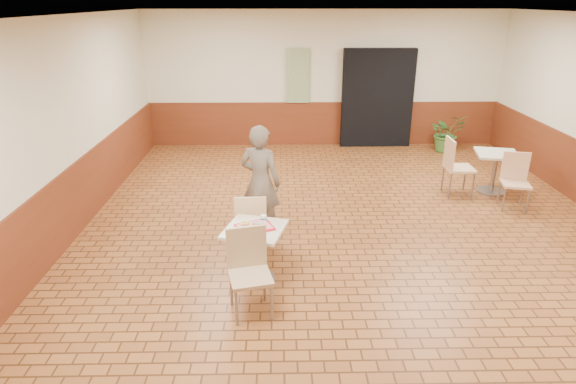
{
  "coord_description": "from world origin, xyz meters",
  "views": [
    {
      "loc": [
        -1.03,
        -5.97,
        3.19
      ],
      "look_at": [
        -0.93,
        -0.4,
        0.95
      ],
      "focal_mm": 30.0,
      "sensor_mm": 36.0,
      "label": 1
    }
  ],
  "objects_px": {
    "ring_donut": "(245,223)",
    "paper_cup": "(264,219)",
    "main_table": "(255,245)",
    "chair_second_left": "(455,164)",
    "customer": "(261,182)",
    "chair_main_front": "(249,267)",
    "serving_tray": "(255,227)",
    "second_table": "(495,166)",
    "chair_second_front": "(515,178)",
    "potted_plant": "(446,133)",
    "long_john_donut": "(258,224)",
    "chair_main_back": "(251,221)"
  },
  "relations": [
    {
      "from": "chair_main_front",
      "to": "potted_plant",
      "type": "bearing_deg",
      "value": 42.08
    },
    {
      "from": "customer",
      "to": "chair_main_front",
      "type": "bearing_deg",
      "value": 111.76
    },
    {
      "from": "long_john_donut",
      "to": "paper_cup",
      "type": "bearing_deg",
      "value": 59.36
    },
    {
      "from": "chair_second_front",
      "to": "potted_plant",
      "type": "xyz_separation_m",
      "value": [
        -0.08,
        3.14,
        -0.08
      ]
    },
    {
      "from": "chair_main_front",
      "to": "chair_main_back",
      "type": "height_order",
      "value": "chair_main_front"
    },
    {
      "from": "customer",
      "to": "potted_plant",
      "type": "distance_m",
      "value": 5.73
    },
    {
      "from": "paper_cup",
      "to": "potted_plant",
      "type": "distance_m",
      "value": 6.52
    },
    {
      "from": "main_table",
      "to": "chair_second_front",
      "type": "bearing_deg",
      "value": 27.67
    },
    {
      "from": "chair_main_front",
      "to": "customer",
      "type": "bearing_deg",
      "value": 74.52
    },
    {
      "from": "chair_main_back",
      "to": "second_table",
      "type": "xyz_separation_m",
      "value": [
        4.15,
        2.2,
        -0.0
      ]
    },
    {
      "from": "chair_main_back",
      "to": "potted_plant",
      "type": "bearing_deg",
      "value": -134.14
    },
    {
      "from": "serving_tray",
      "to": "chair_second_front",
      "type": "height_order",
      "value": "chair_second_front"
    },
    {
      "from": "serving_tray",
      "to": "second_table",
      "type": "bearing_deg",
      "value": 34.66
    },
    {
      "from": "chair_second_left",
      "to": "chair_second_front",
      "type": "distance_m",
      "value": 0.98
    },
    {
      "from": "customer",
      "to": "main_table",
      "type": "bearing_deg",
      "value": 112.6
    },
    {
      "from": "long_john_donut",
      "to": "second_table",
      "type": "bearing_deg",
      "value": 34.92
    },
    {
      "from": "main_table",
      "to": "customer",
      "type": "height_order",
      "value": "customer"
    },
    {
      "from": "main_table",
      "to": "ring_donut",
      "type": "distance_m",
      "value": 0.3
    },
    {
      "from": "main_table",
      "to": "chair_second_left",
      "type": "relative_size",
      "value": 0.7
    },
    {
      "from": "chair_second_front",
      "to": "chair_main_front",
      "type": "bearing_deg",
      "value": -134.41
    },
    {
      "from": "chair_main_front",
      "to": "serving_tray",
      "type": "distance_m",
      "value": 0.62
    },
    {
      "from": "ring_donut",
      "to": "chair_second_front",
      "type": "distance_m",
      "value": 4.73
    },
    {
      "from": "main_table",
      "to": "chair_main_front",
      "type": "height_order",
      "value": "chair_main_front"
    },
    {
      "from": "main_table",
      "to": "potted_plant",
      "type": "height_order",
      "value": "potted_plant"
    },
    {
      "from": "chair_main_back",
      "to": "serving_tray",
      "type": "xyz_separation_m",
      "value": [
        0.08,
        -0.62,
        0.22
      ]
    },
    {
      "from": "chair_main_back",
      "to": "paper_cup",
      "type": "relative_size",
      "value": 10.04
    },
    {
      "from": "paper_cup",
      "to": "second_table",
      "type": "relative_size",
      "value": 0.12
    },
    {
      "from": "main_table",
      "to": "long_john_donut",
      "type": "xyz_separation_m",
      "value": [
        0.04,
        -0.0,
        0.27
      ]
    },
    {
      "from": "chair_main_front",
      "to": "ring_donut",
      "type": "relative_size",
      "value": 10.07
    },
    {
      "from": "serving_tray",
      "to": "chair_second_front",
      "type": "xyz_separation_m",
      "value": [
        4.12,
        2.16,
        -0.21
      ]
    },
    {
      "from": "serving_tray",
      "to": "paper_cup",
      "type": "height_order",
      "value": "paper_cup"
    },
    {
      "from": "chair_main_front",
      "to": "chair_main_back",
      "type": "distance_m",
      "value": 1.21
    },
    {
      "from": "long_john_donut",
      "to": "chair_second_left",
      "type": "xyz_separation_m",
      "value": [
        3.29,
        2.73,
        -0.19
      ]
    },
    {
      "from": "chair_main_front",
      "to": "customer",
      "type": "distance_m",
      "value": 1.83
    },
    {
      "from": "chair_second_left",
      "to": "potted_plant",
      "type": "height_order",
      "value": "chair_second_left"
    },
    {
      "from": "serving_tray",
      "to": "second_table",
      "type": "relative_size",
      "value": 0.56
    },
    {
      "from": "ring_donut",
      "to": "potted_plant",
      "type": "bearing_deg",
      "value": 51.65
    },
    {
      "from": "paper_cup",
      "to": "chair_second_left",
      "type": "xyz_separation_m",
      "value": [
        3.22,
        2.62,
        -0.21
      ]
    },
    {
      "from": "chair_second_left",
      "to": "chair_second_front",
      "type": "bearing_deg",
      "value": -125.47
    },
    {
      "from": "paper_cup",
      "to": "customer",
      "type": "bearing_deg",
      "value": 93.76
    },
    {
      "from": "chair_main_front",
      "to": "second_table",
      "type": "bearing_deg",
      "value": 26.39
    },
    {
      "from": "customer",
      "to": "chair_second_front",
      "type": "bearing_deg",
      "value": -142.95
    },
    {
      "from": "potted_plant",
      "to": "main_table",
      "type": "bearing_deg",
      "value": -127.27
    },
    {
      "from": "customer",
      "to": "long_john_donut",
      "type": "height_order",
      "value": "customer"
    },
    {
      "from": "serving_tray",
      "to": "paper_cup",
      "type": "xyz_separation_m",
      "value": [
        0.1,
        0.11,
        0.06
      ]
    },
    {
      "from": "paper_cup",
      "to": "second_table",
      "type": "distance_m",
      "value": 4.81
    },
    {
      "from": "chair_main_front",
      "to": "long_john_donut",
      "type": "relative_size",
      "value": 6.37
    },
    {
      "from": "ring_donut",
      "to": "second_table",
      "type": "bearing_deg",
      "value": 33.4
    },
    {
      "from": "ring_donut",
      "to": "paper_cup",
      "type": "height_order",
      "value": "paper_cup"
    },
    {
      "from": "long_john_donut",
      "to": "second_table",
      "type": "distance_m",
      "value": 4.92
    }
  ]
}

